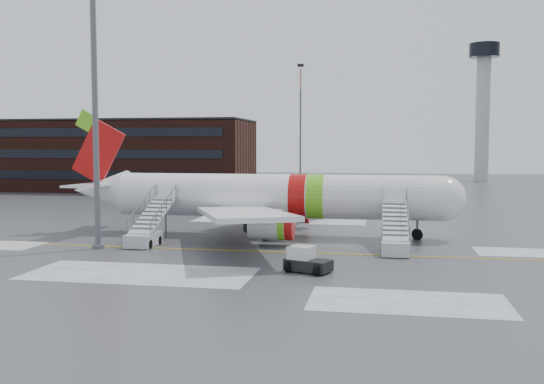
% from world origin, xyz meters
% --- Properties ---
extents(ground, '(260.00, 260.00, 0.00)m').
position_xyz_m(ground, '(0.00, 0.00, 0.00)').
color(ground, '#494C4F').
rests_on(ground, ground).
extents(airliner, '(35.03, 32.97, 11.18)m').
position_xyz_m(airliner, '(-1.41, 6.88, 3.42)').
color(airliner, white).
rests_on(airliner, ground).
extents(airstair_fwd, '(2.05, 7.70, 3.48)m').
position_xyz_m(airstair_fwd, '(9.60, 0.35, 1.06)').
color(airstair_fwd, silver).
rests_on(airstair_fwd, ground).
extents(airstair_aft, '(2.05, 7.70, 3.48)m').
position_xyz_m(airstair_aft, '(-9.73, 0.35, 1.06)').
color(airstair_aft, '#BBBCC3').
rests_on(airstair_aft, ground).
extents(pushback_tug, '(3.14, 2.78, 1.60)m').
position_xyz_m(pushback_tug, '(3.98, -7.57, 0.71)').
color(pushback_tug, black).
rests_on(pushback_tug, ground).
extents(light_mast_near, '(1.20, 1.20, 26.71)m').
position_xyz_m(light_mast_near, '(-12.75, -2.00, 13.77)').
color(light_mast_near, '#595B60').
rests_on(light_mast_near, ground).
extents(terminal_building, '(62.00, 16.11, 12.30)m').
position_xyz_m(terminal_building, '(-45.00, 54.98, 6.20)').
color(terminal_building, '#3F1E16').
rests_on(terminal_building, ground).
extents(control_tower, '(6.40, 6.40, 30.00)m').
position_xyz_m(control_tower, '(30.00, 95.00, 18.75)').
color(control_tower, '#B2B5BA').
rests_on(control_tower, ground).
extents(light_mast_far_n, '(1.20, 1.20, 24.25)m').
position_xyz_m(light_mast_far_n, '(-8.00, 78.00, 13.84)').
color(light_mast_far_n, '#595B60').
rests_on(light_mast_far_n, ground).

